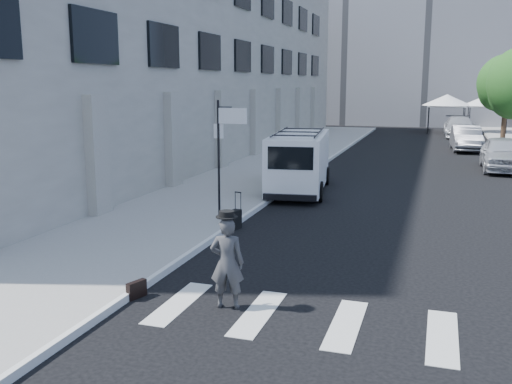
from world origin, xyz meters
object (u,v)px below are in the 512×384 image
Objects in this scene: businessman at (227,263)px; briefcase at (137,290)px; parked_car_a at (503,154)px; parked_car_c at (459,127)px; suitcase at (235,219)px; parked_car_b at (466,138)px; cargo_van at (299,161)px.

briefcase is at bearing -9.39° from businessman.
parked_car_c is at bearing 95.10° from parked_car_a.
businessman reaches higher than suitcase.
parked_car_b is (5.18, 28.02, -0.09)m from businessman.
suitcase is at bearing -120.15° from parked_car_a.
suitcase is (-1.86, 5.54, -0.58)m from businessman.
briefcase is (-1.86, -0.10, -0.70)m from businessman.
parked_car_c is at bearing 97.48° from briefcase.
suitcase is 23.57m from parked_car_b.
parked_car_b is at bearing 99.68° from parked_car_a.
parked_car_c is (-0.15, 9.35, 0.02)m from parked_car_b.
suitcase is 16.66m from parked_car_a.
businessman is 0.37× the size of parked_car_b.
parked_car_c is (5.04, 37.37, -0.07)m from businessman.
briefcase is at bearing -76.60° from suitcase.
parked_car_a is 0.87× the size of parked_car_c.
parked_car_a reaches higher than parked_car_c.
cargo_van reaches higher than briefcase.
cargo_van is 17.52m from parked_car_b.
parked_car_c is at bearing 68.44° from cargo_van.
businessman is 11.92m from cargo_van.
briefcase is 11.97m from cargo_van.
businessman reaches higher than parked_car_a.
parked_car_a is at bearing 73.09° from suitcase.
parked_car_a is 17.53m from parked_car_c.
cargo_van is (0.37, 6.29, 0.88)m from suitcase.
parked_car_b is at bearing 93.85° from briefcase.
parked_car_b is at bearing -90.94° from parked_car_c.
businessman is 1.63× the size of suitcase.
briefcase is at bearing -102.27° from parked_car_c.
briefcase is 0.09× the size of parked_car_b.
suitcase is (0.00, 5.64, 0.11)m from briefcase.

